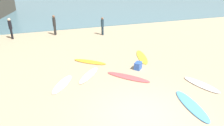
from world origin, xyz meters
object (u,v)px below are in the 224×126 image
surfboard_2 (90,62)px  surfboard_4 (191,105)px  surfboard_6 (128,77)px  beachgoer_mid (54,24)px  surfboard_0 (142,57)px  beach_cooler (138,66)px  surfboard_5 (62,84)px  surfboard_3 (201,84)px  beachgoer_near (102,25)px  surfboard_1 (89,75)px  beachgoer_far (10,27)px

surfboard_2 → surfboard_4: size_ratio=0.95×
surfboard_6 → beachgoer_mid: size_ratio=1.35×
surfboard_0 → beach_cooler: (-1.13, -1.62, 0.18)m
surfboard_4 → surfboard_5: bearing=-28.8°
surfboard_2 → surfboard_5: bearing=-179.8°
surfboard_3 → beachgoer_near: beachgoer_near is taller
beach_cooler → surfboard_2: bearing=140.7°
surfboard_1 → surfboard_5: surfboard_1 is taller
surfboard_2 → beachgoer_mid: 7.85m
beach_cooler → beachgoer_mid: bearing=111.6°
beachgoer_mid → beachgoer_far: 3.71m
surfboard_1 → surfboard_5: bearing=-121.9°
surfboard_6 → beach_cooler: size_ratio=5.01×
surfboard_2 → beachgoer_mid: beachgoer_mid is taller
surfboard_4 → surfboard_6: (-1.43, 3.30, -0.00)m
surfboard_0 → surfboard_1: size_ratio=1.20×
surfboard_2 → surfboard_4: (2.84, -6.07, 0.00)m
beachgoer_near → beachgoer_mid: (-4.21, 1.54, 0.12)m
surfboard_5 → surfboard_0: bearing=-128.4°
surfboard_2 → beachgoer_far: size_ratio=1.22×
surfboard_4 → beachgoer_far: beachgoer_far is taller
surfboard_3 → beachgoer_far: bearing=114.5°
surfboard_4 → beachgoer_near: size_ratio=1.42×
beachgoer_near → beach_cooler: size_ratio=3.33×
surfboard_1 → surfboard_2: bearing=112.9°
beachgoer_far → surfboard_0: bearing=-150.0°
surfboard_4 → surfboard_6: surfboard_4 is taller
surfboard_0 → beachgoer_far: 11.79m
surfboard_1 → surfboard_2: size_ratio=0.97×
surfboard_4 → surfboard_5: surfboard_4 is taller
surfboard_1 → surfboard_2: surfboard_1 is taller
surfboard_3 → surfboard_0: bearing=89.1°
surfboard_3 → surfboard_6: bearing=133.4°
surfboard_2 → surfboard_4: surfboard_4 is taller
surfboard_1 → surfboard_3: (5.04, -3.00, 0.00)m
surfboard_0 → surfboard_3: 4.56m
surfboard_5 → beachgoer_far: 10.45m
surfboard_0 → beachgoer_far: (-8.65, 7.96, 0.99)m
surfboard_0 → surfboard_3: surfboard_3 is taller
beachgoer_near → beach_cooler: 8.14m
surfboard_2 → surfboard_4: 6.70m
beachgoer_far → surfboard_6: bearing=-165.3°
beachgoer_far → surfboard_3: bearing=-159.6°
surfboard_1 → surfboard_2: (0.52, 1.81, -0.00)m
surfboard_1 → surfboard_6: 2.16m
surfboard_0 → surfboard_3: size_ratio=1.30×
surfboard_3 → beach_cooler: 3.54m
surfboard_2 → beach_cooler: (2.42, -1.98, 0.18)m
surfboard_4 → beachgoer_near: (-0.03, 12.20, 0.88)m
surfboard_3 → beach_cooler: (-2.11, 2.84, 0.17)m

